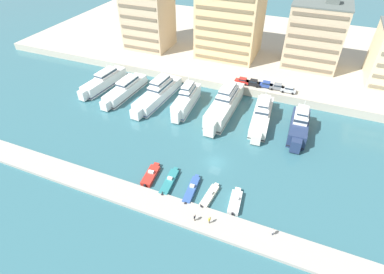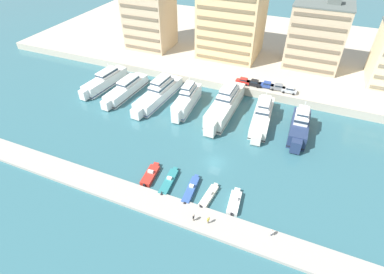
{
  "view_description": "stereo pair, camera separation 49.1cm",
  "coord_description": "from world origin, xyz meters",
  "px_view_note": "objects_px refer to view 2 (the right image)",
  "views": [
    {
      "loc": [
        13.26,
        -45.74,
        45.23
      ],
      "look_at": [
        -6.86,
        3.43,
        2.5
      ],
      "focal_mm": 28.0,
      "sensor_mm": 36.0,
      "label": 1
    },
    {
      "loc": [
        13.71,
        -45.55,
        45.23
      ],
      "look_at": [
        -6.86,
        3.43,
        2.5
      ],
      "focal_mm": 28.0,
      "sensor_mm": 36.0,
      "label": 2
    }
  ],
  "objects_px": {
    "yacht_white_far_left": "(105,81)",
    "yacht_ivory_center_right": "(262,115)",
    "yacht_ivory_center": "(225,104)",
    "car_grey_center_left": "(278,87)",
    "yacht_navy_mid_right": "(300,126)",
    "motorboat_cream_center_left": "(209,196)",
    "motorboat_red_far_left": "(151,175)",
    "car_black_left": "(254,83)",
    "yacht_white_center_left": "(187,100)",
    "yacht_white_mid_left": "(159,93)",
    "pedestrian_near_edge": "(272,232)",
    "pedestrian_far_side": "(194,217)",
    "car_silver_center": "(290,90)",
    "car_red_far_left": "(243,81)",
    "motorboat_white_center": "(234,202)",
    "yacht_white_left": "(126,89)",
    "motorboat_blue_mid_left": "(191,190)",
    "car_blue_mid_left": "(267,85)",
    "motorboat_teal_left": "(169,181)",
    "pedestrian_mid_deck": "(208,220)"
  },
  "relations": [
    {
      "from": "yacht_white_far_left",
      "to": "yacht_ivory_center_right",
      "type": "relative_size",
      "value": 0.97
    },
    {
      "from": "yacht_ivory_center",
      "to": "car_grey_center_left",
      "type": "distance_m",
      "value": 17.59
    },
    {
      "from": "yacht_white_far_left",
      "to": "yacht_ivory_center_right",
      "type": "bearing_deg",
      "value": 0.06
    },
    {
      "from": "yacht_navy_mid_right",
      "to": "motorboat_cream_center_left",
      "type": "height_order",
      "value": "yacht_navy_mid_right"
    },
    {
      "from": "motorboat_red_far_left",
      "to": "car_black_left",
      "type": "xyz_separation_m",
      "value": [
        11.35,
        41.43,
        2.88
      ]
    },
    {
      "from": "yacht_white_far_left",
      "to": "yacht_ivory_center",
      "type": "xyz_separation_m",
      "value": [
        37.84,
        0.39,
        0.75
      ]
    },
    {
      "from": "yacht_white_far_left",
      "to": "motorboat_cream_center_left",
      "type": "height_order",
      "value": "yacht_white_far_left"
    },
    {
      "from": "yacht_white_center_left",
      "to": "yacht_ivory_center_right",
      "type": "distance_m",
      "value": 20.44
    },
    {
      "from": "yacht_white_mid_left",
      "to": "pedestrian_near_edge",
      "type": "relative_size",
      "value": 14.44
    },
    {
      "from": "yacht_white_mid_left",
      "to": "pedestrian_far_side",
      "type": "distance_m",
      "value": 42.74
    },
    {
      "from": "yacht_white_far_left",
      "to": "motorboat_red_far_left",
      "type": "relative_size",
      "value": 2.82
    },
    {
      "from": "car_silver_center",
      "to": "pedestrian_far_side",
      "type": "relative_size",
      "value": 2.6
    },
    {
      "from": "motorboat_cream_center_left",
      "to": "car_red_far_left",
      "type": "height_order",
      "value": "car_red_far_left"
    },
    {
      "from": "yacht_white_mid_left",
      "to": "motorboat_white_center",
      "type": "xyz_separation_m",
      "value": [
        30.49,
        -27.76,
        -1.62
      ]
    },
    {
      "from": "motorboat_red_far_left",
      "to": "car_silver_center",
      "type": "height_order",
      "value": "car_silver_center"
    },
    {
      "from": "car_silver_center",
      "to": "car_red_far_left",
      "type": "bearing_deg",
      "value": -179.97
    },
    {
      "from": "motorboat_white_center",
      "to": "yacht_ivory_center",
      "type": "bearing_deg",
      "value": 111.39
    },
    {
      "from": "yacht_white_center_left",
      "to": "yacht_white_left",
      "type": "bearing_deg",
      "value": -178.51
    },
    {
      "from": "yacht_ivory_center_right",
      "to": "pedestrian_far_side",
      "type": "relative_size",
      "value": 12.46
    },
    {
      "from": "yacht_white_mid_left",
      "to": "motorboat_blue_mid_left",
      "type": "xyz_separation_m",
      "value": [
        21.75,
        -28.09,
        -1.68
      ]
    },
    {
      "from": "car_red_far_left",
      "to": "car_black_left",
      "type": "relative_size",
      "value": 1.0
    },
    {
      "from": "yacht_ivory_center",
      "to": "car_blue_mid_left",
      "type": "height_order",
      "value": "yacht_ivory_center"
    },
    {
      "from": "yacht_ivory_center_right",
      "to": "yacht_navy_mid_right",
      "type": "distance_m",
      "value": 9.47
    },
    {
      "from": "yacht_white_left",
      "to": "yacht_navy_mid_right",
      "type": "height_order",
      "value": "yacht_navy_mid_right"
    },
    {
      "from": "motorboat_cream_center_left",
      "to": "yacht_white_mid_left",
      "type": "bearing_deg",
      "value": 132.18
    },
    {
      "from": "motorboat_white_center",
      "to": "car_black_left",
      "type": "relative_size",
      "value": 1.57
    },
    {
      "from": "motorboat_teal_left",
      "to": "car_blue_mid_left",
      "type": "relative_size",
      "value": 1.91
    },
    {
      "from": "yacht_white_left",
      "to": "motorboat_blue_mid_left",
      "type": "xyz_separation_m",
      "value": [
        31.76,
        -26.82,
        -1.33
      ]
    },
    {
      "from": "yacht_white_mid_left",
      "to": "car_grey_center_left",
      "type": "xyz_separation_m",
      "value": [
        30.69,
        14.1,
        1.22
      ]
    },
    {
      "from": "motorboat_cream_center_left",
      "to": "car_grey_center_left",
      "type": "relative_size",
      "value": 1.61
    },
    {
      "from": "yacht_white_left",
      "to": "yacht_white_center_left",
      "type": "bearing_deg",
      "value": 1.49
    },
    {
      "from": "pedestrian_mid_deck",
      "to": "car_grey_center_left",
      "type": "bearing_deg",
      "value": 86.33
    },
    {
      "from": "yacht_ivory_center_right",
      "to": "yacht_white_left",
      "type": "bearing_deg",
      "value": -177.66
    },
    {
      "from": "pedestrian_near_edge",
      "to": "motorboat_white_center",
      "type": "bearing_deg",
      "value": 149.43
    },
    {
      "from": "motorboat_blue_mid_left",
      "to": "motorboat_cream_center_left",
      "type": "height_order",
      "value": "motorboat_blue_mid_left"
    },
    {
      "from": "yacht_ivory_center_right",
      "to": "car_silver_center",
      "type": "relative_size",
      "value": 4.79
    },
    {
      "from": "yacht_white_far_left",
      "to": "car_black_left",
      "type": "bearing_deg",
      "value": 17.73
    },
    {
      "from": "motorboat_cream_center_left",
      "to": "car_black_left",
      "type": "bearing_deg",
      "value": 92.35
    },
    {
      "from": "car_black_left",
      "to": "pedestrian_far_side",
      "type": "height_order",
      "value": "car_black_left"
    },
    {
      "from": "motorboat_blue_mid_left",
      "to": "car_silver_center",
      "type": "relative_size",
      "value": 1.91
    },
    {
      "from": "motorboat_teal_left",
      "to": "car_black_left",
      "type": "distance_m",
      "value": 42.31
    },
    {
      "from": "yacht_navy_mid_right",
      "to": "motorboat_white_center",
      "type": "relative_size",
      "value": 2.37
    },
    {
      "from": "yacht_ivory_center",
      "to": "motorboat_teal_left",
      "type": "height_order",
      "value": "yacht_ivory_center"
    },
    {
      "from": "car_blue_mid_left",
      "to": "car_grey_center_left",
      "type": "relative_size",
      "value": 0.99
    },
    {
      "from": "yacht_white_center_left",
      "to": "pedestrian_far_side",
      "type": "height_order",
      "value": "yacht_white_center_left"
    },
    {
      "from": "yacht_white_mid_left",
      "to": "car_black_left",
      "type": "xyz_separation_m",
      "value": [
        23.83,
        13.81,
        1.22
      ]
    },
    {
      "from": "motorboat_cream_center_left",
      "to": "yacht_ivory_center",
      "type": "bearing_deg",
      "value": 102.11
    },
    {
      "from": "yacht_ivory_center_right",
      "to": "car_black_left",
      "type": "relative_size",
      "value": 4.75
    },
    {
      "from": "motorboat_red_far_left",
      "to": "car_silver_center",
      "type": "relative_size",
      "value": 1.65
    },
    {
      "from": "yacht_white_left",
      "to": "car_grey_center_left",
      "type": "distance_m",
      "value": 43.54
    }
  ]
}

